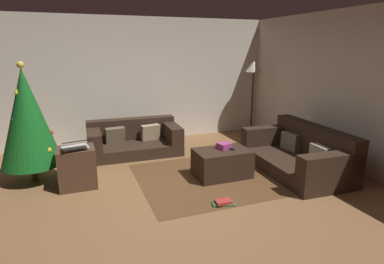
% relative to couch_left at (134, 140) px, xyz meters
% --- Properties ---
extents(ground_plane, '(6.40, 6.40, 0.00)m').
position_rel_couch_left_xyz_m(ground_plane, '(0.12, -2.24, -0.25)').
color(ground_plane, brown).
extents(rear_partition, '(6.40, 0.12, 2.60)m').
position_rel_couch_left_xyz_m(rear_partition, '(0.12, 0.90, 1.05)').
color(rear_partition, silver).
rests_on(rear_partition, ground_plane).
extents(corner_partition, '(0.12, 6.40, 2.60)m').
position_rel_couch_left_xyz_m(corner_partition, '(3.26, -2.24, 1.05)').
color(corner_partition, silver).
rests_on(corner_partition, ground_plane).
extents(couch_left, '(1.73, 0.95, 0.63)m').
position_rel_couch_left_xyz_m(couch_left, '(0.00, 0.00, 0.00)').
color(couch_left, '#332319').
rests_on(couch_left, ground_plane).
extents(couch_right, '(1.08, 1.94, 0.74)m').
position_rel_couch_left_xyz_m(couch_right, '(2.38, -1.91, 0.03)').
color(couch_right, '#332319').
rests_on(couch_right, ground_plane).
extents(ottoman, '(0.85, 0.56, 0.43)m').
position_rel_couch_left_xyz_m(ottoman, '(1.07, -1.68, -0.03)').
color(ottoman, '#332319').
rests_on(ottoman, ground_plane).
extents(gift_box, '(0.23, 0.22, 0.09)m').
position_rel_couch_left_xyz_m(gift_box, '(1.12, -1.62, 0.23)').
color(gift_box, '#B23F8C').
rests_on(gift_box, ottoman).
extents(tv_remote, '(0.08, 0.17, 0.02)m').
position_rel_couch_left_xyz_m(tv_remote, '(1.21, -1.68, 0.19)').
color(tv_remote, black).
rests_on(tv_remote, ottoman).
extents(christmas_tree, '(0.87, 0.87, 1.79)m').
position_rel_couch_left_xyz_m(christmas_tree, '(-1.69, -0.78, 0.73)').
color(christmas_tree, brown).
rests_on(christmas_tree, ground_plane).
extents(side_table, '(0.52, 0.44, 0.59)m').
position_rel_couch_left_xyz_m(side_table, '(-1.07, -1.29, 0.04)').
color(side_table, '#4C3323').
rests_on(side_table, ground_plane).
extents(laptop, '(0.42, 0.46, 0.18)m').
position_rel_couch_left_xyz_m(laptop, '(-1.06, -1.35, 0.40)').
color(laptop, silver).
rests_on(laptop, side_table).
extents(book_stack, '(0.31, 0.21, 0.07)m').
position_rel_couch_left_xyz_m(book_stack, '(0.67, -2.56, -0.22)').
color(book_stack, '#387A47').
rests_on(book_stack, ground_plane).
extents(corner_lamp, '(0.36, 0.36, 1.69)m').
position_rel_couch_left_xyz_m(corner_lamp, '(2.83, 0.38, 1.19)').
color(corner_lamp, black).
rests_on(corner_lamp, ground_plane).
extents(area_rug, '(2.60, 2.00, 0.01)m').
position_rel_couch_left_xyz_m(area_rug, '(1.07, -1.68, -0.25)').
color(area_rug, brown).
rests_on(area_rug, ground_plane).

